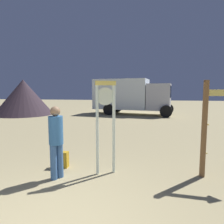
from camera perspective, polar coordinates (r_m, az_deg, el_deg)
name	(u,v)px	position (r m, az deg, el deg)	size (l,w,h in m)	color
standing_clock	(106,117)	(4.52, -1.90, -1.54)	(0.47, 0.27, 2.18)	white
arrow_sign	(223,112)	(4.89, 29.78, -0.09)	(1.09, 0.27, 2.19)	brown
person_near_clock	(56,139)	(4.50, -16.05, -7.51)	(0.31, 0.31, 1.62)	#3F69A1
backpack	(62,159)	(5.31, -14.42, -13.31)	(0.32, 0.21, 0.41)	gold
box_truck_near	(130,95)	(16.45, 5.31, 4.94)	(6.78, 3.37, 2.94)	white
dome_tent	(24,97)	(17.78, -24.44, 3.98)	(4.72, 4.72, 2.91)	#33262F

